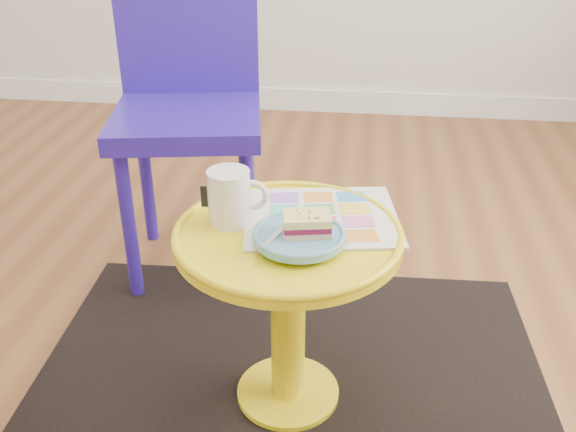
# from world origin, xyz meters

# --- Properties ---
(floor) EXTENTS (4.00, 4.00, 0.00)m
(floor) POSITION_xyz_m (0.00, 0.00, 0.00)
(floor) COLOR brown
(floor) RESTS_ON ground
(rug) EXTENTS (1.34, 1.15, 0.01)m
(rug) POSITION_xyz_m (0.53, -0.17, 0.00)
(rug) COLOR black
(rug) RESTS_ON ground
(side_table) EXTENTS (0.49, 0.49, 0.47)m
(side_table) POSITION_xyz_m (0.53, -0.17, 0.34)
(side_table) COLOR yellow
(side_table) RESTS_ON ground
(chair) EXTENTS (0.50, 0.50, 0.98)m
(chair) POSITION_xyz_m (0.14, 0.48, 0.56)
(chair) COLOR #291694
(chair) RESTS_ON ground
(newspaper) EXTENTS (0.38, 0.34, 0.01)m
(newspaper) POSITION_xyz_m (0.59, -0.10, 0.47)
(newspaper) COLOR silver
(newspaper) RESTS_ON side_table
(mug) EXTENTS (0.13, 0.09, 0.12)m
(mug) POSITION_xyz_m (0.40, -0.14, 0.53)
(mug) COLOR silver
(mug) RESTS_ON side_table
(plate) EXTENTS (0.19, 0.19, 0.02)m
(plate) POSITION_xyz_m (0.56, -0.22, 0.49)
(plate) COLOR #5593B5
(plate) RESTS_ON newspaper
(cake_slice) EXTENTS (0.11, 0.08, 0.04)m
(cake_slice) POSITION_xyz_m (0.57, -0.22, 0.52)
(cake_slice) COLOR #D3BC8C
(cake_slice) RESTS_ON plate
(fork) EXTENTS (0.06, 0.14, 0.00)m
(fork) POSITION_xyz_m (0.52, -0.22, 0.50)
(fork) COLOR silver
(fork) RESTS_ON plate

